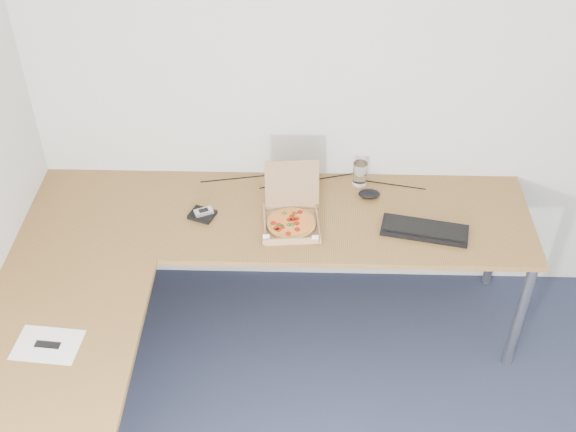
{
  "coord_description": "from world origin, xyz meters",
  "views": [
    {
      "loc": [
        -0.38,
        -1.43,
        3.06
      ],
      "look_at": [
        -0.45,
        1.28,
        0.82
      ],
      "focal_mm": 46.18,
      "sensor_mm": 36.0,
      "label": 1
    }
  ],
  "objects_px": {
    "pizza_box": "(291,219)",
    "keyboard": "(425,230)",
    "desk": "(204,278)",
    "drinking_glass": "(360,174)",
    "wallet": "(202,215)"
  },
  "relations": [
    {
      "from": "pizza_box",
      "to": "desk",
      "type": "bearing_deg",
      "value": -142.97
    },
    {
      "from": "pizza_box",
      "to": "keyboard",
      "type": "height_order",
      "value": "pizza_box"
    },
    {
      "from": "pizza_box",
      "to": "wallet",
      "type": "relative_size",
      "value": 2.6
    },
    {
      "from": "pizza_box",
      "to": "drinking_glass",
      "type": "relative_size",
      "value": 2.4
    },
    {
      "from": "keyboard",
      "to": "wallet",
      "type": "relative_size",
      "value": 3.47
    },
    {
      "from": "pizza_box",
      "to": "wallet",
      "type": "distance_m",
      "value": 0.45
    },
    {
      "from": "desk",
      "to": "wallet",
      "type": "xyz_separation_m",
      "value": [
        -0.05,
        0.4,
        0.04
      ]
    },
    {
      "from": "drinking_glass",
      "to": "wallet",
      "type": "xyz_separation_m",
      "value": [
        -0.79,
        -0.29,
        -0.05
      ]
    },
    {
      "from": "drinking_glass",
      "to": "keyboard",
      "type": "height_order",
      "value": "drinking_glass"
    },
    {
      "from": "keyboard",
      "to": "desk",
      "type": "bearing_deg",
      "value": -151.49
    },
    {
      "from": "wallet",
      "to": "drinking_glass",
      "type": "bearing_deg",
      "value": 41.11
    },
    {
      "from": "desk",
      "to": "keyboard",
      "type": "relative_size",
      "value": 6.06
    },
    {
      "from": "pizza_box",
      "to": "keyboard",
      "type": "distance_m",
      "value": 0.64
    },
    {
      "from": "wallet",
      "to": "pizza_box",
      "type": "bearing_deg",
      "value": 14.15
    },
    {
      "from": "desk",
      "to": "keyboard",
      "type": "distance_m",
      "value": 1.08
    }
  ]
}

